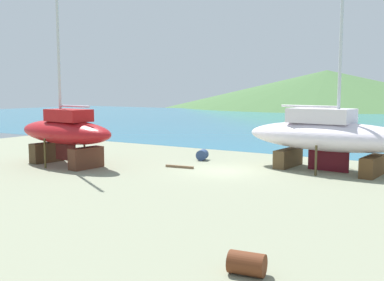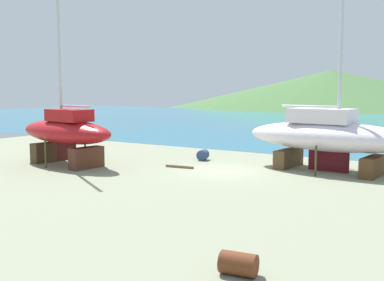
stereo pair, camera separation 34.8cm
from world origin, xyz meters
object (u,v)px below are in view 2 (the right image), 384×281
(sailboat_mid_port, at_px, (329,136))
(sailboat_far_slipway, at_px, (66,132))
(barrel_tipped_left, at_px, (238,264))
(barrel_tipped_right, at_px, (203,155))

(sailboat_mid_port, height_order, sailboat_far_slipway, sailboat_mid_port)
(sailboat_mid_port, bearing_deg, barrel_tipped_left, -76.43)
(sailboat_far_slipway, bearing_deg, barrel_tipped_right, -128.44)
(sailboat_far_slipway, distance_m, barrel_tipped_left, 18.38)
(barrel_tipped_left, xyz_separation_m, barrel_tipped_right, (-9.97, 15.04, 0.05))
(sailboat_far_slipway, relative_size, barrel_tipped_right, 16.63)
(sailboat_mid_port, xyz_separation_m, barrel_tipped_left, (2.14, -15.28, -1.69))
(sailboat_far_slipway, bearing_deg, sailboat_mid_port, -149.40)
(barrel_tipped_right, bearing_deg, sailboat_mid_port, 1.71)
(barrel_tipped_left, bearing_deg, sailboat_mid_port, 97.98)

